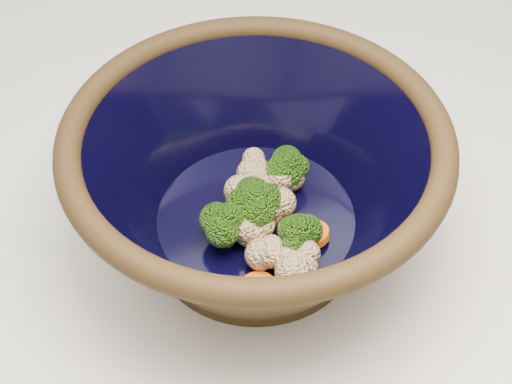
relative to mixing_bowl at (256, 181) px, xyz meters
name	(u,v)px	position (x,y,z in m)	size (l,w,h in m)	color
mixing_bowl	(256,181)	(0.00, 0.00, 0.00)	(0.31, 0.31, 0.14)	black
vegetable_pile	(264,210)	(0.00, -0.01, -0.02)	(0.11, 0.14, 0.05)	#608442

